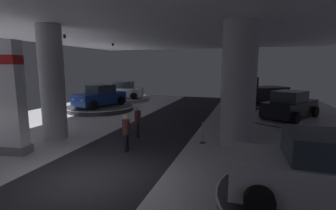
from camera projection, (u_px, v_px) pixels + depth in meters
The scene contains 17 objects.
ground at pixel (88, 180), 7.91m from camera, with size 24.00×44.00×0.06m.
column_left at pixel (52, 83), 11.93m from camera, with size 1.14×1.14×5.50m.
column_right at pixel (239, 85), 11.01m from camera, with size 1.53×1.53×5.50m.
brand_sign_pylon at pixel (9, 97), 9.87m from camera, with size 1.35×0.84×4.58m.
display_platform_deep_left at pixel (122, 99), 25.82m from camera, with size 5.63×5.63×0.27m.
display_car_deep_left at pixel (122, 91), 25.68m from camera, with size 4.49×2.93×1.71m.
display_platform_far_left at pixel (100, 108), 20.20m from camera, with size 5.42×5.42×0.36m.
display_car_far_left at pixel (100, 96), 20.09m from camera, with size 3.14×4.54×1.71m.
display_platform_far_right at pixel (289, 120), 15.81m from camera, with size 5.99×5.99×0.33m.
display_car_far_right at pixel (290, 106), 15.64m from camera, with size 3.76×4.51×1.71m.
display_platform_near_right at pixel (317, 207), 6.03m from camera, with size 4.90×4.90×0.32m.
display_car_near_right at pixel (322, 172), 5.88m from camera, with size 4.29×2.34×1.71m.
display_platform_deep_right at pixel (258, 103), 22.60m from camera, with size 6.10×6.10×0.33m.
pickup_truck_deep_right at pixel (255, 92), 22.32m from camera, with size 5.45×4.95×2.30m.
visitor_walking_near at pixel (138, 120), 12.39m from camera, with size 0.32×0.32×1.59m.
visitor_walking_far at pixel (126, 131), 10.34m from camera, with size 0.32×0.32×1.59m.
stanchion_a at pixel (203, 135), 11.56m from camera, with size 0.28×0.28×1.01m.
Camera 1 is at (4.72, -6.30, 3.58)m, focal length 26.47 mm.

